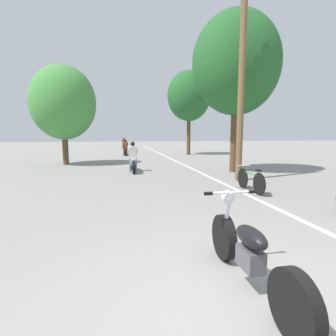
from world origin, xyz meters
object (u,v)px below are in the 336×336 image
(motorcycle_foreground, at_px, (249,253))
(motorcycle_rider_mid, at_px, (125,149))
(utility_pole, at_px, (242,81))
(bicycle_parked, at_px, (251,180))
(motorcycle_rider_lead, at_px, (133,160))
(roadside_tree_right_near, at_px, (236,64))
(roadside_tree_right_far, at_px, (189,96))
(roadside_tree_left, at_px, (63,103))
(motorcycle_rider_far, at_px, (124,144))

(motorcycle_foreground, relative_size, motorcycle_rider_mid, 1.06)
(utility_pole, bearing_deg, bicycle_parked, -104.86)
(motorcycle_rider_lead, relative_size, bicycle_parked, 1.22)
(utility_pole, bearing_deg, motorcycle_rider_mid, 107.14)
(roadside_tree_right_near, xyz_separation_m, motorcycle_rider_mid, (-4.72, 10.54, -4.39))
(motorcycle_foreground, height_order, motorcycle_rider_mid, motorcycle_rider_mid)
(motorcycle_rider_mid, distance_m, bicycle_parked, 15.04)
(bicycle_parked, bearing_deg, motorcycle_rider_mid, 103.19)
(motorcycle_rider_mid, xyz_separation_m, bicycle_parked, (3.43, -14.64, -0.15))
(utility_pole, distance_m, motorcycle_rider_lead, 5.90)
(roadside_tree_right_far, height_order, motorcycle_foreground, roadside_tree_right_far)
(roadside_tree_right_far, height_order, motorcycle_rider_mid, roadside_tree_right_far)
(roadside_tree_left, xyz_separation_m, motorcycle_rider_lead, (3.67, -3.56, -2.99))
(roadside_tree_right_near, distance_m, roadside_tree_left, 9.54)
(roadside_tree_right_far, distance_m, roadside_tree_left, 10.78)
(roadside_tree_right_far, xyz_separation_m, motorcycle_foreground, (-4.48, -19.18, -4.50))
(utility_pole, bearing_deg, motorcycle_rider_lead, 140.69)
(motorcycle_rider_mid, bearing_deg, roadside_tree_left, -120.61)
(motorcycle_rider_mid, bearing_deg, roadside_tree_right_near, -65.86)
(roadside_tree_right_far, bearing_deg, motorcycle_foreground, -103.14)
(motorcycle_foreground, bearing_deg, motorcycle_rider_far, 91.45)
(roadside_tree_left, bearing_deg, utility_pole, -41.75)
(roadside_tree_left, bearing_deg, motorcycle_rider_mid, 59.39)
(utility_pole, xyz_separation_m, bicycle_parked, (-0.50, -1.89, -3.36))
(motorcycle_foreground, bearing_deg, motorcycle_rider_mid, 92.60)
(motorcycle_foreground, bearing_deg, roadside_tree_left, 108.50)
(roadside_tree_right_near, bearing_deg, bicycle_parked, -107.49)
(motorcycle_rider_mid, distance_m, motorcycle_rider_far, 11.03)
(roadside_tree_right_near, xyz_separation_m, bicycle_parked, (-1.29, -4.10, -4.54))
(motorcycle_rider_lead, distance_m, motorcycle_rider_far, 20.63)
(roadside_tree_left, xyz_separation_m, motorcycle_rider_mid, (3.58, 6.05, -3.01))
(motorcycle_rider_far, bearing_deg, roadside_tree_right_near, -77.93)
(utility_pole, xyz_separation_m, roadside_tree_right_far, (1.42, 12.57, 1.20))
(utility_pole, distance_m, motorcycle_rider_far, 24.29)
(roadside_tree_right_far, distance_m, motorcycle_rider_lead, 11.65)
(utility_pole, xyz_separation_m, roadside_tree_left, (-7.51, 6.70, -0.20))
(roadside_tree_right_far, height_order, motorcycle_rider_far, roadside_tree_right_far)
(motorcycle_foreground, xyz_separation_m, motorcycle_rider_far, (-0.77, 30.39, 0.10))
(utility_pole, distance_m, bicycle_parked, 3.89)
(motorcycle_foreground, bearing_deg, motorcycle_rider_lead, 94.63)
(motorcycle_rider_lead, xyz_separation_m, bicycle_parked, (3.34, -5.04, -0.17))
(roadside_tree_right_near, distance_m, motorcycle_rider_lead, 6.43)
(roadside_tree_left, bearing_deg, motorcycle_rider_far, 77.80)
(motorcycle_foreground, distance_m, motorcycle_rider_mid, 19.39)
(roadside_tree_right_near, relative_size, roadside_tree_left, 1.28)
(roadside_tree_right_near, xyz_separation_m, roadside_tree_left, (-8.30, 4.49, -1.37))
(utility_pole, height_order, motorcycle_rider_lead, utility_pole)
(motorcycle_rider_mid, height_order, bicycle_parked, motorcycle_rider_mid)
(motorcycle_rider_lead, distance_m, bicycle_parked, 6.05)
(roadside_tree_right_near, bearing_deg, roadside_tree_left, 151.58)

